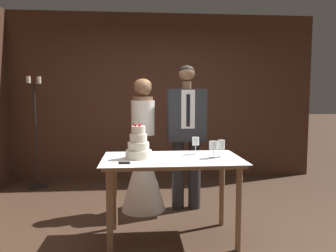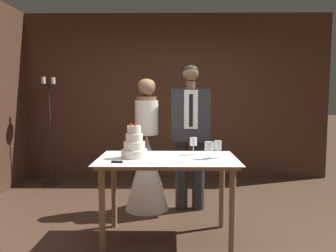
# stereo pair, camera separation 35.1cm
# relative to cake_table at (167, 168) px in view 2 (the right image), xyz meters

# --- Properties ---
(ground_plane) EXTENTS (40.00, 40.00, 0.00)m
(ground_plane) POSITION_rel_cake_table_xyz_m (0.07, 0.08, -0.70)
(ground_plane) COLOR #422D21
(wall_back) EXTENTS (5.15, 0.12, 2.73)m
(wall_back) POSITION_rel_cake_table_xyz_m (0.07, 2.45, 0.67)
(wall_back) COLOR #472B1E
(wall_back) RESTS_ON ground_plane
(cake_table) EXTENTS (1.32, 0.77, 0.80)m
(cake_table) POSITION_rel_cake_table_xyz_m (0.00, 0.00, 0.00)
(cake_table) COLOR #8E6B4C
(cake_table) RESTS_ON ground_plane
(tiered_cake) EXTENTS (0.25, 0.25, 0.33)m
(tiered_cake) POSITION_rel_cake_table_xyz_m (-0.32, 0.01, 0.22)
(tiered_cake) COLOR silver
(tiered_cake) RESTS_ON cake_table
(cake_knife) EXTENTS (0.42, 0.05, 0.02)m
(cake_knife) POSITION_rel_cake_table_xyz_m (-0.37, -0.25, 0.11)
(cake_knife) COLOR silver
(cake_knife) RESTS_ON cake_table
(wine_glass_near) EXTENTS (0.07, 0.07, 0.17)m
(wine_glass_near) POSITION_rel_cake_table_xyz_m (0.48, 0.01, 0.22)
(wine_glass_near) COLOR silver
(wine_glass_near) RESTS_ON cake_table
(wine_glass_middle) EXTENTS (0.07, 0.07, 0.17)m
(wine_glass_middle) POSITION_rel_cake_table_xyz_m (0.26, 0.17, 0.23)
(wine_glass_middle) COLOR silver
(wine_glass_middle) RESTS_ON cake_table
(wine_glass_far) EXTENTS (0.08, 0.08, 0.16)m
(wine_glass_far) POSITION_rel_cake_table_xyz_m (0.39, -0.05, 0.21)
(wine_glass_far) COLOR silver
(wine_glass_far) RESTS_ON cake_table
(bride) EXTENTS (0.54, 0.54, 1.59)m
(bride) POSITION_rel_cake_table_xyz_m (-0.26, 0.86, -0.11)
(bride) COLOR white
(bride) RESTS_ON ground_plane
(groom) EXTENTS (0.46, 0.25, 1.75)m
(groom) POSITION_rel_cake_table_xyz_m (0.26, 0.86, 0.28)
(groom) COLOR #282B30
(groom) RESTS_ON ground_plane
(candle_stand) EXTENTS (0.28, 0.28, 1.68)m
(candle_stand) POSITION_rel_cake_table_xyz_m (-1.85, 1.95, 0.05)
(candle_stand) COLOR black
(candle_stand) RESTS_ON ground_plane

